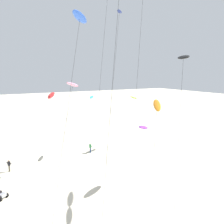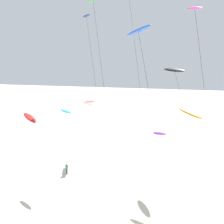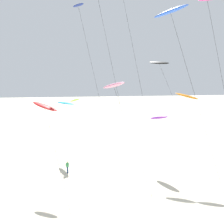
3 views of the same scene
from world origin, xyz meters
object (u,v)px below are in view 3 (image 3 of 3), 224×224
object	(u,v)px
kite_black	(159,63)
kite_blue	(171,12)
kite_magenta	(208,4)
kite_cyan	(66,104)
kite_lime	(75,101)
kite_flyer_nearest	(67,167)
kite_purple	(159,118)
kite_navy	(79,10)
kite_pink	(114,86)
kite_red	(45,107)
kite_orange	(187,96)

from	to	relation	value
kite_black	kite_blue	distance (m)	12.38
kite_magenta	kite_cyan	xyz separation A→B (m)	(-15.88, 4.27, -11.19)
kite_lime	kite_flyer_nearest	world-z (taller)	kite_lime
kite_blue	kite_cyan	bearing A→B (deg)	151.09
kite_magenta	kite_flyer_nearest	xyz separation A→B (m)	(-16.02, 3.96, -19.66)
kite_magenta	kite_purple	distance (m)	14.79
kite_navy	kite_cyan	world-z (taller)	kite_navy
kite_flyer_nearest	kite_black	bearing A→B (deg)	20.84
kite_navy	kite_purple	world-z (taller)	kite_navy
kite_pink	kite_red	size ratio (longest dim) A/B	1.19
kite_orange	kite_cyan	xyz separation A→B (m)	(-16.44, 0.19, -0.76)
kite_blue	kite_red	xyz separation A→B (m)	(-12.27, -0.17, -9.03)
kite_black	kite_flyer_nearest	bearing A→B (deg)	-159.16
kite_black	kite_cyan	world-z (taller)	kite_black
kite_blue	kite_magenta	world-z (taller)	kite_magenta
kite_black	kite_purple	bearing A→B (deg)	-108.78
kite_magenta	kite_orange	xyz separation A→B (m)	(0.56, 4.08, -10.43)
kite_pink	kite_black	bearing A→B (deg)	48.89
kite_red	kite_flyer_nearest	bearing A→B (deg)	78.00
kite_magenta	kite_lime	distance (m)	22.59
kite_pink	kite_cyan	bearing A→B (deg)	136.94
kite_magenta	kite_cyan	distance (m)	19.89
kite_lime	kite_magenta	bearing A→B (deg)	-38.43
kite_black	kite_lime	size ratio (longest dim) A/B	1.64
kite_black	kite_navy	distance (m)	14.35
kite_pink	kite_lime	bearing A→B (deg)	110.17
kite_cyan	kite_pink	world-z (taller)	kite_pink
kite_navy	kite_pink	xyz separation A→B (m)	(3.50, -9.05, -10.23)
kite_black	kite_pink	bearing A→B (deg)	-131.11
kite_orange	kite_black	bearing A→B (deg)	110.70
kite_purple	kite_red	world-z (taller)	kite_red
kite_navy	kite_pink	bearing A→B (deg)	-68.87
kite_cyan	kite_navy	bearing A→B (deg)	64.23
kite_blue	kite_lime	size ratio (longest dim) A/B	2.06
kite_flyer_nearest	kite_blue	bearing A→B (deg)	-27.34
kite_lime	kite_navy	bearing A→B (deg)	-72.19
kite_blue	kite_cyan	world-z (taller)	kite_blue
kite_magenta	kite_navy	size ratio (longest dim) A/B	0.93
kite_pink	kite_red	bearing A→B (deg)	-170.70
kite_pink	kite_flyer_nearest	bearing A→B (deg)	139.45
kite_navy	kite_red	size ratio (longest dim) A/B	2.19
kite_magenta	kite_pink	size ratio (longest dim) A/B	1.73
kite_black	kite_flyer_nearest	distance (m)	21.03
kite_blue	kite_navy	xyz separation A→B (m)	(-8.96, 10.00, 3.15)
kite_blue	kite_pink	world-z (taller)	kite_blue
kite_pink	kite_red	world-z (taller)	kite_pink
kite_blue	kite_pink	xyz separation A→B (m)	(-5.46, 0.94, -7.08)
kite_red	kite_magenta	bearing A→B (deg)	6.31
kite_lime	kite_cyan	distance (m)	7.81
kite_blue	kite_magenta	bearing A→B (deg)	19.21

